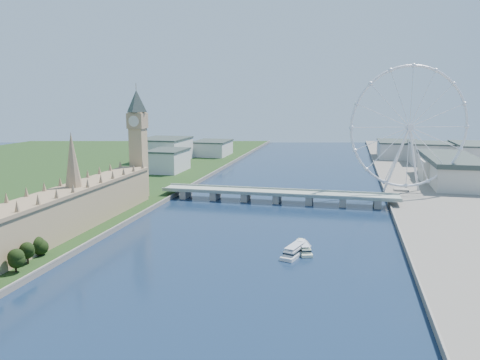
% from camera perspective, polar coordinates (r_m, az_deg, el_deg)
% --- Properties ---
extents(parliament_range, '(24.00, 200.00, 70.00)m').
position_cam_1_polar(parliament_range, '(358.46, -19.44, -3.12)').
color(parliament_range, tan).
rests_on(parliament_range, ground).
extents(big_ben, '(20.02, 20.02, 110.00)m').
position_cam_1_polar(big_ben, '(445.35, -12.37, 5.98)').
color(big_ben, tan).
rests_on(big_ben, ground).
extents(westminster_bridge, '(220.00, 22.00, 9.50)m').
position_cam_1_polar(westminster_bridge, '(437.66, 4.56, -1.82)').
color(westminster_bridge, gray).
rests_on(westminster_bridge, ground).
extents(london_eye, '(113.60, 39.12, 124.30)m').
position_cam_1_polar(london_eye, '(483.20, 19.96, 6.03)').
color(london_eye, silver).
rests_on(london_eye, ground).
extents(county_hall, '(54.00, 144.00, 35.00)m').
position_cam_1_polar(county_hall, '(573.44, 24.14, -0.50)').
color(county_hall, beige).
rests_on(county_hall, ground).
extents(city_skyline, '(505.00, 280.00, 32.00)m').
position_cam_1_polar(city_skyline, '(688.84, 11.01, 3.29)').
color(city_skyline, beige).
rests_on(city_skyline, ground).
extents(tour_boat_near, '(17.19, 33.20, 7.14)m').
position_cam_1_polar(tour_boat_near, '(296.38, 6.75, -9.06)').
color(tour_boat_near, silver).
rests_on(tour_boat_near, ground).
extents(tour_boat_far, '(15.29, 28.95, 6.19)m').
position_cam_1_polar(tour_boat_far, '(303.08, 7.72, -8.64)').
color(tour_boat_far, beige).
rests_on(tour_boat_far, ground).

